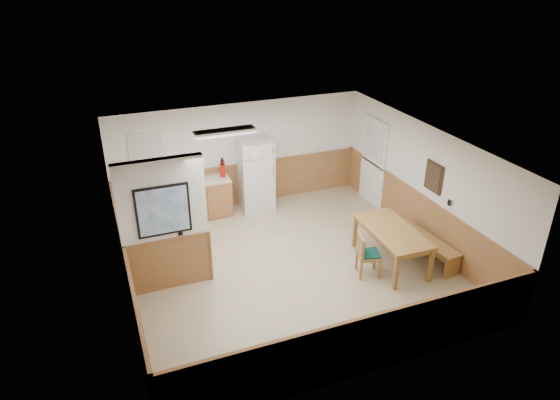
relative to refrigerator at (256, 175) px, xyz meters
name	(u,v)px	position (x,y,z in m)	size (l,w,h in m)	color
ground	(288,266)	(-0.25, -2.63, -0.85)	(6.00, 6.00, 0.00)	tan
ceiling	(289,146)	(-0.25, -2.63, 1.65)	(6.00, 6.00, 0.02)	white
back_wall	(240,155)	(-0.25, 0.37, 0.40)	(6.00, 0.02, 2.50)	white
right_wall	(424,185)	(2.75, -2.63, 0.40)	(0.02, 6.00, 2.50)	white
left_wall	(121,240)	(-3.25, -2.63, 0.40)	(0.02, 6.00, 2.50)	white
wainscot_back	(242,184)	(-0.25, 0.35, -0.35)	(6.00, 0.04, 1.00)	#A16040
wainscot_right	(419,217)	(2.73, -2.63, -0.35)	(0.04, 6.00, 1.00)	#A16040
wainscot_left	(128,277)	(-3.23, -2.63, -0.35)	(0.04, 6.00, 1.00)	#A16040
partition_wall	(164,227)	(-2.50, -2.43, 0.38)	(1.50, 0.20, 2.50)	white
kitchen_counter	(195,199)	(-1.46, 0.05, -0.39)	(2.20, 0.61, 1.00)	#A6693A
exterior_door	(373,162)	(2.71, -0.73, 0.20)	(0.07, 1.02, 2.15)	white
kitchen_window	(148,155)	(-2.35, 0.35, 0.70)	(0.80, 0.04, 1.00)	white
wall_painting	(434,177)	(2.71, -2.93, 0.70)	(0.04, 0.50, 0.60)	#322214
fluorescent_fixture	(224,132)	(-1.05, -1.33, 1.59)	(1.20, 0.30, 0.09)	white
refrigerator	(256,175)	(0.00, 0.00, 0.00)	(0.79, 0.74, 1.71)	silver
dining_table	(392,234)	(1.66, -3.25, -0.20)	(0.90, 1.73, 0.75)	#AC833F
dining_bench	(425,242)	(2.42, -3.30, -0.51)	(0.54, 1.69, 0.45)	#AC833F
dining_chair	(365,252)	(0.98, -3.41, -0.36)	(0.65, 0.52, 0.85)	#AC833F
fire_extinguisher	(223,169)	(-0.77, 0.06, 0.25)	(0.14, 0.14, 0.46)	red
soap_bottle	(154,183)	(-2.32, 0.09, 0.14)	(0.06, 0.06, 0.19)	#188526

